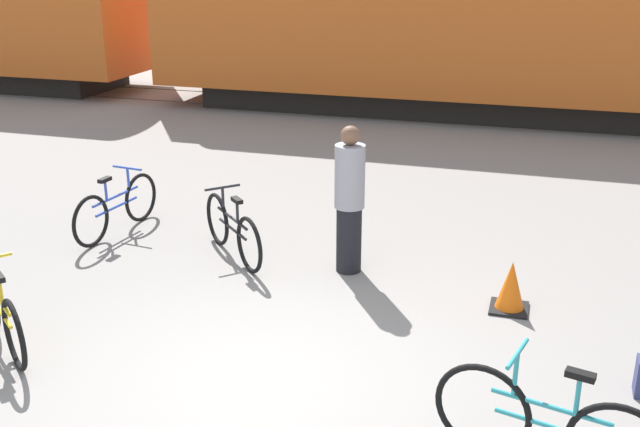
% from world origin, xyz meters
% --- Properties ---
extents(ground_plane, '(80.00, 80.00, 0.00)m').
position_xyz_m(ground_plane, '(0.00, 0.00, 0.00)').
color(ground_plane, gray).
extents(rail_near, '(55.11, 0.07, 0.01)m').
position_xyz_m(rail_near, '(0.00, 11.28, 0.01)').
color(rail_near, '#4C4238').
rests_on(rail_near, ground_plane).
extents(rail_far, '(55.11, 0.07, 0.01)m').
position_xyz_m(rail_far, '(0.00, 12.71, 0.01)').
color(rail_far, '#4C4238').
rests_on(rail_far, ground_plane).
extents(bicycle_black, '(1.25, 1.21, 0.85)m').
position_xyz_m(bicycle_black, '(-1.35, 2.57, 0.36)').
color(bicycle_black, black).
rests_on(bicycle_black, ground_plane).
extents(bicycle_yellow, '(1.33, 1.04, 0.84)m').
position_xyz_m(bicycle_yellow, '(-2.58, -0.11, 0.36)').
color(bicycle_yellow, black).
rests_on(bicycle_yellow, ground_plane).
extents(bicycle_blue, '(0.46, 1.73, 0.85)m').
position_xyz_m(bicycle_blue, '(-3.16, 2.89, 0.36)').
color(bicycle_blue, black).
rests_on(bicycle_blue, ground_plane).
extents(person_in_grey, '(0.35, 0.35, 1.76)m').
position_xyz_m(person_in_grey, '(0.12, 2.60, 0.88)').
color(person_in_grey, black).
rests_on(person_in_grey, ground_plane).
extents(traffic_cone, '(0.40, 0.40, 0.55)m').
position_xyz_m(traffic_cone, '(2.02, 2.11, 0.25)').
color(traffic_cone, black).
rests_on(traffic_cone, ground_plane).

